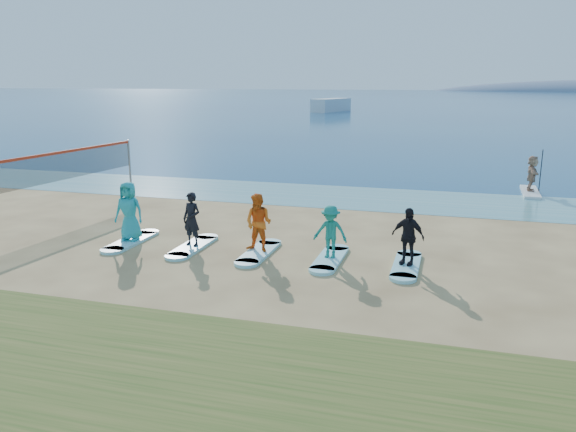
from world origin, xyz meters
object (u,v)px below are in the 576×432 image
(volleyball_net, at_px, (51,168))
(surfboard_0, at_px, (131,241))
(paddleboard, at_px, (530,192))
(student_4, at_px, (408,236))
(boat_offshore_a, at_px, (331,112))
(surfboard_1, at_px, (193,247))
(student_3, at_px, (330,232))
(student_0, at_px, (129,211))
(student_2, at_px, (259,223))
(paddleboarder, at_px, (532,173))
(student_1, at_px, (192,219))
(surfboard_4, at_px, (406,265))
(surfboard_2, at_px, (259,252))
(surfboard_3, at_px, (330,259))

(volleyball_net, bearing_deg, surfboard_0, -23.69)
(paddleboard, bearing_deg, student_4, -108.38)
(boat_offshore_a, height_order, surfboard_1, boat_offshore_a)
(student_3, relative_size, student_4, 0.95)
(student_3, bearing_deg, student_0, -176.32)
(student_0, bearing_deg, surfboard_0, 0.00)
(student_2, height_order, student_4, student_2)
(paddleboarder, distance_m, surfboard_1, 16.39)
(student_0, distance_m, student_4, 8.56)
(student_1, bearing_deg, boat_offshore_a, 112.21)
(student_0, distance_m, student_3, 6.42)
(student_0, relative_size, student_2, 1.08)
(surfboard_0, relative_size, surfboard_4, 1.00)
(surfboard_1, xyz_separation_m, surfboard_4, (6.42, 0.00, 0.00))
(student_1, bearing_deg, surfboard_2, 13.17)
(surfboard_1, distance_m, surfboard_3, 4.28)
(student_0, bearing_deg, surfboard_3, -5.52)
(paddleboarder, relative_size, student_2, 0.93)
(surfboard_0, bearing_deg, surfboard_1, 0.00)
(surfboard_1, distance_m, student_3, 4.35)
(surfboard_1, relative_size, student_3, 1.46)
(surfboard_0, xyz_separation_m, student_3, (6.42, 0.00, 0.80))
(surfboard_2, xyz_separation_m, surfboard_3, (2.14, 0.00, 0.00))
(volleyball_net, xyz_separation_m, paddleboard, (17.36, 10.29, -1.84))
(student_0, distance_m, surfboard_4, 8.62)
(student_1, bearing_deg, surfboard_1, 0.00)
(volleyball_net, relative_size, surfboard_1, 4.12)
(boat_offshore_a, distance_m, surfboard_4, 79.97)
(boat_offshore_a, height_order, student_3, student_3)
(paddleboard, bearing_deg, student_0, -135.07)
(volleyball_net, height_order, surfboard_2, volleyball_net)
(boat_offshore_a, distance_m, surfboard_1, 78.71)
(volleyball_net, distance_m, surfboard_0, 5.02)
(volleyball_net, height_order, surfboard_1, volleyball_net)
(volleyball_net, distance_m, surfboard_4, 13.11)
(student_0, relative_size, surfboard_1, 0.84)
(paddleboard, distance_m, paddleboarder, 0.86)
(boat_offshore_a, bearing_deg, student_0, -65.69)
(surfboard_3, relative_size, student_4, 1.39)
(paddleboard, bearing_deg, volleyball_net, -147.33)
(student_2, height_order, surfboard_4, student_2)
(student_1, relative_size, student_3, 1.09)
(student_0, xyz_separation_m, surfboard_2, (4.28, 0.00, -0.97))
(paddleboarder, relative_size, surfboard_2, 0.72)
(surfboard_4, bearing_deg, surfboard_3, 180.00)
(surfboard_1, relative_size, surfboard_4, 1.00)
(student_1, relative_size, student_4, 1.04)
(volleyball_net, relative_size, student_3, 6.02)
(boat_offshore_a, bearing_deg, surfboard_2, -62.61)
(student_4, bearing_deg, surfboard_1, -161.34)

